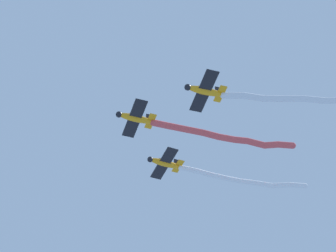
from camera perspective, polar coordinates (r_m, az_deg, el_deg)
airplane_lead at (r=72.96m, az=-3.50°, el=0.84°), size 7.35×5.60×1.81m
smoke_trail_lead at (r=75.30m, az=5.93°, el=-1.09°), size 4.31×20.64×2.16m
airplane_left_wing at (r=69.66m, az=3.83°, el=3.71°), size 7.35×5.59×1.81m
smoke_trail_left_wing at (r=73.56m, az=13.30°, el=2.84°), size 2.48×20.67×2.74m
airplane_right_wing at (r=79.99m, az=-0.39°, el=-3.92°), size 7.32×5.62×1.81m
smoke_trail_right_wing at (r=82.86m, az=7.89°, el=-5.60°), size 3.80×20.08×1.72m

